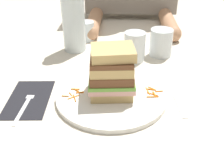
{
  "coord_description": "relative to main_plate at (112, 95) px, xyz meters",
  "views": [
    {
      "loc": [
        0.04,
        -0.59,
        0.4
      ],
      "look_at": [
        0.01,
        0.03,
        0.05
      ],
      "focal_mm": 43.52,
      "sensor_mm": 36.0,
      "label": 1
    }
  ],
  "objects": [
    {
      "name": "carrot_shred_0",
      "position": [
        -0.09,
        0.01,
        0.01
      ],
      "size": [
        0.02,
        0.02,
        0.0
      ],
      "primitive_type": "cylinder",
      "rotation": [
        0.0,
        1.57,
        2.35
      ],
      "color": "orange",
      "rests_on": "main_plate"
    },
    {
      "name": "sandwich",
      "position": [
        0.0,
        0.0,
        0.07
      ],
      "size": [
        0.12,
        0.11,
        0.13
      ],
      "color": "tan",
      "rests_on": "main_plate"
    },
    {
      "name": "carrot_shred_13",
      "position": [
        0.11,
        0.02,
        0.01
      ],
      "size": [
        0.02,
        0.01,
        0.0
      ],
      "primitive_type": "cylinder",
      "rotation": [
        0.0,
        1.57,
        6.09
      ],
      "color": "orange",
      "rests_on": "main_plate"
    },
    {
      "name": "fork",
      "position": [
        -0.21,
        -0.04,
        -0.0
      ],
      "size": [
        0.02,
        0.17,
        0.0
      ],
      "color": "silver",
      "rests_on": "napkin_dark"
    },
    {
      "name": "carrot_shred_5",
      "position": [
        -0.12,
        -0.02,
        0.01
      ],
      "size": [
        0.02,
        0.0,
        0.0
      ],
      "primitive_type": "cylinder",
      "rotation": [
        0.0,
        1.57,
        6.23
      ],
      "color": "orange",
      "rests_on": "main_plate"
    },
    {
      "name": "juice_glass",
      "position": [
        0.07,
        0.23,
        0.04
      ],
      "size": [
        0.07,
        0.07,
        0.1
      ],
      "color": "white",
      "rests_on": "ground_plane"
    },
    {
      "name": "carrot_shred_8",
      "position": [
        0.1,
        0.01,
        0.01
      ],
      "size": [
        0.01,
        0.03,
        0.0
      ],
      "primitive_type": "cylinder",
      "rotation": [
        0.0,
        1.57,
        1.78
      ],
      "color": "orange",
      "rests_on": "main_plate"
    },
    {
      "name": "carrot_shred_7",
      "position": [
        0.12,
        0.01,
        0.01
      ],
      "size": [
        0.02,
        0.01,
        0.0
      ],
      "primitive_type": "cylinder",
      "rotation": [
        0.0,
        1.57,
        0.13
      ],
      "color": "orange",
      "rests_on": "main_plate"
    },
    {
      "name": "knife",
      "position": [
        0.17,
        0.01,
        -0.0
      ],
      "size": [
        0.03,
        0.2,
        0.0
      ],
      "color": "silver",
      "rests_on": "ground_plane"
    },
    {
      "name": "empty_tumbler_0",
      "position": [
        -0.11,
        0.4,
        0.03
      ],
      "size": [
        0.06,
        0.06,
        0.07
      ],
      "primitive_type": "cylinder",
      "color": "silver",
      "rests_on": "ground_plane"
    },
    {
      "name": "empty_tumbler_1",
      "position": [
        0.16,
        0.27,
        0.04
      ],
      "size": [
        0.08,
        0.08,
        0.09
      ],
      "primitive_type": "cylinder",
      "color": "silver",
      "rests_on": "ground_plane"
    },
    {
      "name": "carrot_shred_11",
      "position": [
        0.11,
        -0.0,
        0.01
      ],
      "size": [
        0.01,
        0.02,
        0.0
      ],
      "primitive_type": "cylinder",
      "rotation": [
        0.0,
        1.57,
        1.8
      ],
      "color": "orange",
      "rests_on": "main_plate"
    },
    {
      "name": "carrot_shred_6",
      "position": [
        -0.1,
        -0.02,
        0.01
      ],
      "size": [
        0.03,
        0.02,
        0.0
      ],
      "primitive_type": "cylinder",
      "rotation": [
        0.0,
        1.57,
        3.77
      ],
      "color": "orange",
      "rests_on": "main_plate"
    },
    {
      "name": "carrot_shred_1",
      "position": [
        -0.1,
        0.01,
        0.01
      ],
      "size": [
        0.02,
        0.0,
        0.0
      ],
      "primitive_type": "cylinder",
      "rotation": [
        0.0,
        1.57,
        3.13
      ],
      "color": "orange",
      "rests_on": "main_plate"
    },
    {
      "name": "carrot_shred_3",
      "position": [
        -0.08,
        0.0,
        0.01
      ],
      "size": [
        0.02,
        0.01,
        0.0
      ],
      "primitive_type": "cylinder",
      "rotation": [
        0.0,
        1.57,
        0.2
      ],
      "color": "orange",
      "rests_on": "main_plate"
    },
    {
      "name": "carrot_shred_2",
      "position": [
        -0.11,
        -0.01,
        0.01
      ],
      "size": [
        0.01,
        0.02,
        0.0
      ],
      "primitive_type": "cylinder",
      "rotation": [
        0.0,
        1.57,
        5.31
      ],
      "color": "orange",
      "rests_on": "main_plate"
    },
    {
      "name": "carrot_shred_10",
      "position": [
        0.11,
        -0.01,
        0.01
      ],
      "size": [
        0.03,
        0.01,
        0.0
      ],
      "primitive_type": "cylinder",
      "rotation": [
        0.0,
        1.57,
        3.23
      ],
      "color": "orange",
      "rests_on": "main_plate"
    },
    {
      "name": "napkin_dark",
      "position": [
        -0.21,
        -0.02,
        -0.0
      ],
      "size": [
        0.11,
        0.18,
        0.0
      ],
      "primitive_type": "cube",
      "rotation": [
        0.0,
        0.0,
        0.05
      ],
      "color": "black",
      "rests_on": "ground_plane"
    },
    {
      "name": "water_bottle",
      "position": [
        -0.14,
        0.31,
        0.13
      ],
      "size": [
        0.08,
        0.08,
        0.3
      ],
      "color": "silver",
      "rests_on": "ground_plane"
    },
    {
      "name": "main_plate",
      "position": [
        0.0,
        0.0,
        0.0
      ],
      "size": [
        0.29,
        0.29,
        0.01
      ],
      "primitive_type": "cylinder",
      "color": "white",
      "rests_on": "ground_plane"
    },
    {
      "name": "carrot_shred_9",
      "position": [
        0.11,
        0.03,
        0.01
      ],
      "size": [
        0.02,
        0.02,
        0.0
      ],
      "primitive_type": "cylinder",
      "rotation": [
        0.0,
        1.57,
        2.47
      ],
      "color": "orange",
      "rests_on": "main_plate"
    },
    {
      "name": "ground_plane",
      "position": [
        -0.01,
        -0.0,
        -0.01
      ],
      "size": [
        3.0,
        3.0,
        0.0
      ],
      "primitive_type": "plane",
      "color": "beige"
    },
    {
      "name": "carrot_shred_12",
      "position": [
        0.11,
        -0.0,
        0.01
      ],
      "size": [
        0.03,
        0.02,
        0.0
      ],
      "primitive_type": "cylinder",
      "rotation": [
        0.0,
        1.57,
        5.8
      ],
      "color": "orange",
      "rests_on": "main_plate"
    },
    {
      "name": "carrot_shred_4",
      "position": [
        -0.09,
        -0.03,
        0.01
      ],
      "size": [
        0.01,
        0.03,
        0.0
      ],
      "primitive_type": "cylinder",
      "rotation": [
        0.0,
        1.57,
        1.92
      ],
      "color": "orange",
      "rests_on": "main_plate"
    }
  ]
}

